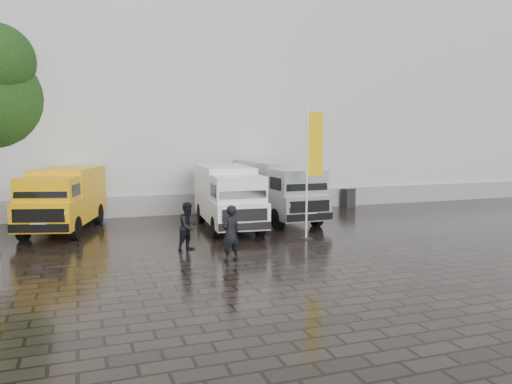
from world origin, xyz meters
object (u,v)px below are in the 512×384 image
(person_front, at_px, (230,233))
(wheelie_bin, at_px, (348,198))
(van_silver, at_px, (278,191))
(van_white, at_px, (228,198))
(van_yellow, at_px, (63,200))
(flagpole, at_px, (311,166))
(person_tent, at_px, (189,226))

(person_front, bearing_deg, wheelie_bin, -150.51)
(van_silver, bearing_deg, van_white, -159.58)
(van_yellow, relative_size, van_silver, 0.89)
(van_yellow, distance_m, flagpole, 10.03)
(van_yellow, bearing_deg, van_silver, 13.10)
(person_tent, bearing_deg, van_silver, 11.37)
(van_white, relative_size, van_silver, 0.96)
(van_yellow, height_order, person_front, van_yellow)
(wheelie_bin, bearing_deg, van_yellow, -176.96)
(person_tent, bearing_deg, person_front, -94.28)
(person_tent, bearing_deg, van_white, 24.78)
(van_white, xyz_separation_m, person_tent, (-2.40, -3.50, -0.46))
(van_silver, distance_m, person_tent, 6.90)
(van_yellow, distance_m, van_silver, 9.16)
(van_yellow, height_order, flagpole, flagpole)
(van_white, xyz_separation_m, wheelie_bin, (7.91, 3.85, -0.78))
(van_yellow, relative_size, van_white, 0.93)
(van_silver, bearing_deg, flagpole, -97.20)
(flagpole, relative_size, wheelie_bin, 4.92)
(van_white, relative_size, flagpole, 1.20)
(van_white, xyz_separation_m, flagpole, (2.32, -3.09, 1.46))
(wheelie_bin, bearing_deg, flagpole, -134.91)
(van_yellow, bearing_deg, flagpole, -12.08)
(van_white, bearing_deg, van_silver, 27.03)
(van_silver, bearing_deg, wheelie_bin, 25.70)
(flagpole, xyz_separation_m, person_front, (-3.81, -2.25, -1.87))
(van_yellow, xyz_separation_m, van_silver, (9.15, -0.44, 0.07))
(wheelie_bin, bearing_deg, van_silver, -158.35)
(van_white, height_order, flagpole, flagpole)
(van_white, relative_size, person_tent, 3.61)
(flagpole, xyz_separation_m, wheelie_bin, (5.59, 6.94, -2.24))
(wheelie_bin, height_order, person_tent, person_tent)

